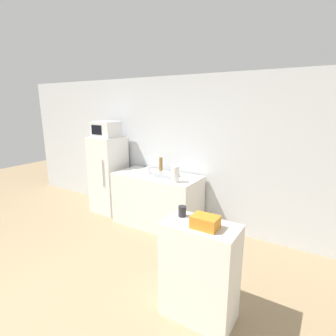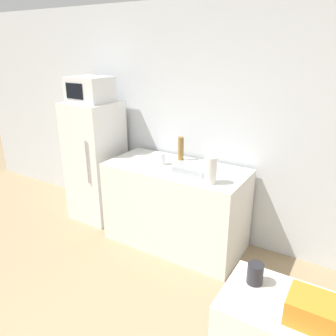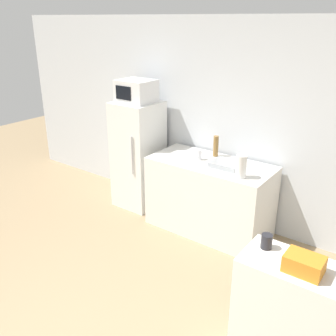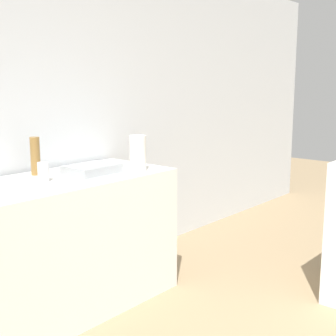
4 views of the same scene
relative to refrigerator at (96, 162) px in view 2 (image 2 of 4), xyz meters
The scene contains 10 objects.
wall_back 1.55m from the refrigerator, 15.55° to the left, with size 8.00×0.06×2.60m, color silver.
refrigerator is the anchor object (origin of this frame).
microwave 0.90m from the refrigerator, 106.91° to the right, with size 0.46×0.41×0.29m.
counter 1.24m from the refrigerator, ahead, with size 1.52×0.72×0.93m, color silver.
sink_basin 1.44m from the refrigerator, ahead, with size 0.34×0.28×0.06m, color #9EA3A8.
bottle_tall 1.19m from the refrigerator, ahead, with size 0.07×0.07×0.26m, color olive.
bottle_short 1.06m from the refrigerator, ahead, with size 0.07×0.07×0.13m, color silver.
basket 3.26m from the refrigerator, 29.93° to the right, with size 0.24×0.18×0.12m, color orange.
jar 2.94m from the refrigerator, 30.96° to the right, with size 0.08×0.08×0.11m, color #232328.
paper_towel_roll 1.74m from the refrigerator, ahead, with size 0.12×0.12×0.26m, color white.
Camera 2 is at (1.44, -0.26, 2.14)m, focal length 35.00 mm.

